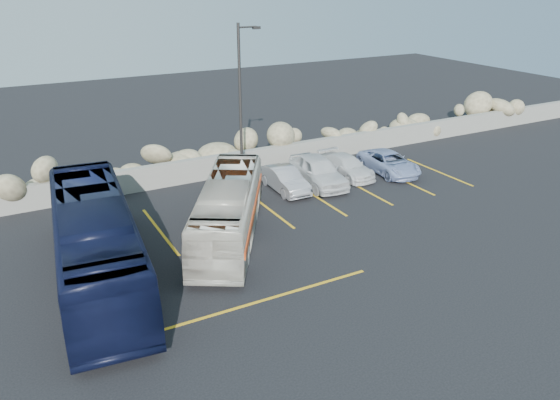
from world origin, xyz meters
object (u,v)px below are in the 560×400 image
vintage_bus (229,209)px  car_d (389,163)px  lamppost (241,106)px  car_b (285,179)px  car_c (347,166)px  tour_coach (96,242)px  car_a (318,171)px

vintage_bus → car_d: 11.19m
lamppost → car_b: bearing=-26.8°
car_c → car_d: 2.41m
vintage_bus → tour_coach: (-5.38, -0.99, 0.27)m
tour_coach → car_a: tour_coach is taller
tour_coach → car_d: bearing=20.0°
car_c → vintage_bus: bearing=-157.9°
car_a → car_c: (2.03, 0.36, -0.20)m
tour_coach → car_c: (13.80, 4.73, -0.94)m
tour_coach → car_d: 16.64m
vintage_bus → car_c: (8.42, 3.74, -0.67)m
car_a → car_b: car_a is taller
lamppost → car_a: lamppost is taller
car_c → car_d: car_d is taller
car_d → car_b: bearing=-179.8°
lamppost → vintage_bus: lamppost is taller
vintage_bus → car_a: size_ratio=2.00×
car_a → car_d: (4.35, -0.30, -0.18)m
tour_coach → car_a: (11.76, 4.37, -0.74)m
lamppost → car_d: 8.98m
car_d → tour_coach: bearing=-162.2°
car_b → car_a: bearing=-0.8°
tour_coach → car_d: size_ratio=2.62×
tour_coach → car_b: 10.86m
car_b → lamppost: bearing=154.5°
car_b → vintage_bus: bearing=-141.2°
lamppost → tour_coach: size_ratio=0.75×
vintage_bus → car_d: vintage_bus is taller
vintage_bus → lamppost: bearing=89.2°
car_c → car_d: (2.31, -0.66, 0.02)m
car_d → car_c: bearing=167.7°
lamppost → tour_coach: bearing=-146.3°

